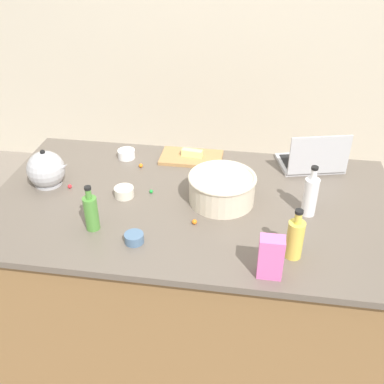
{
  "coord_description": "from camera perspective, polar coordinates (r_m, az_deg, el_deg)",
  "views": [
    {
      "loc": [
        0.26,
        -1.71,
        2.07
      ],
      "look_at": [
        0.0,
        0.0,
        0.95
      ],
      "focal_mm": 42.52,
      "sensor_mm": 36.0,
      "label": 1
    }
  ],
  "objects": [
    {
      "name": "bottle_oil",
      "position": [
        1.77,
        12.8,
        -5.68
      ],
      "size": [
        0.07,
        0.07,
        0.22
      ],
      "color": "#DBC64C",
      "rests_on": "island_counter"
    },
    {
      "name": "laptop",
      "position": [
        2.4,
        14.86,
        3.85
      ],
      "size": [
        0.35,
        0.3,
        0.22
      ],
      "color": "#B7B7BC",
      "rests_on": "island_counter"
    },
    {
      "name": "candy_2",
      "position": [
        2.25,
        -15.09,
        0.69
      ],
      "size": [
        0.02,
        0.02,
        0.02
      ],
      "primitive_type": "sphere",
      "color": "red",
      "rests_on": "island_counter"
    },
    {
      "name": "candy_3",
      "position": [
        2.15,
        -5.14,
        0.08
      ],
      "size": [
        0.02,
        0.02,
        0.02
      ],
      "primitive_type": "sphere",
      "color": "green",
      "rests_on": "island_counter"
    },
    {
      "name": "cutting_board",
      "position": [
        2.42,
        -0.08,
        4.35
      ],
      "size": [
        0.33,
        0.19,
        0.02
      ],
      "primitive_type": "cube",
      "color": "#AD7F4C",
      "rests_on": "island_counter"
    },
    {
      "name": "wall_back",
      "position": [
        3.76,
        4.85,
        20.97
      ],
      "size": [
        8.0,
        0.1,
        2.6
      ],
      "primitive_type": "cube",
      "color": "beige",
      "rests_on": "ground"
    },
    {
      "name": "mixing_bowl_large",
      "position": [
        2.05,
        3.77,
        0.51
      ],
      "size": [
        0.31,
        0.31,
        0.13
      ],
      "color": "beige",
      "rests_on": "island_counter"
    },
    {
      "name": "ramekin_wide",
      "position": [
        2.46,
        -8.23,
        4.75
      ],
      "size": [
        0.09,
        0.09,
        0.05
      ],
      "primitive_type": "cylinder",
      "color": "white",
      "rests_on": "island_counter"
    },
    {
      "name": "bottle_olive",
      "position": [
        1.92,
        -12.54,
        -2.48
      ],
      "size": [
        0.06,
        0.06,
        0.21
      ],
      "color": "#4C8C38",
      "rests_on": "island_counter"
    },
    {
      "name": "kettle",
      "position": [
        2.28,
        -17.82,
        2.67
      ],
      "size": [
        0.21,
        0.18,
        0.2
      ],
      "color": "#ADADB2",
      "rests_on": "island_counter"
    },
    {
      "name": "bottle_vinegar",
      "position": [
        2.02,
        14.62,
        -0.43
      ],
      "size": [
        0.06,
        0.06,
        0.24
      ],
      "color": "white",
      "rests_on": "island_counter"
    },
    {
      "name": "candy_4",
      "position": [
        1.94,
        0.31,
        -3.76
      ],
      "size": [
        0.02,
        0.02,
        0.02
      ],
      "primitive_type": "sphere",
      "color": "orange",
      "rests_on": "island_counter"
    },
    {
      "name": "candy_5",
      "position": [
        2.36,
        -6.45,
        3.31
      ],
      "size": [
        0.02,
        0.02,
        0.02
      ],
      "primitive_type": "sphere",
      "color": "orange",
      "rests_on": "island_counter"
    },
    {
      "name": "ramekin_small",
      "position": [
        2.13,
        -8.51,
        0.0
      ],
      "size": [
        0.09,
        0.09,
        0.05
      ],
      "primitive_type": "cylinder",
      "color": "beige",
      "rests_on": "island_counter"
    },
    {
      "name": "candy_0",
      "position": [
        2.11,
        3.75,
        -0.53
      ],
      "size": [
        0.02,
        0.02,
        0.02
      ],
      "primitive_type": "sphere",
      "color": "blue",
      "rests_on": "island_counter"
    },
    {
      "name": "island_counter",
      "position": [
        2.36,
        0.0,
        -10.21
      ],
      "size": [
        1.86,
        1.05,
        0.9
      ],
      "color": "olive",
      "rests_on": "ground"
    },
    {
      "name": "ground_plane",
      "position": [
        2.69,
        0.0,
        -17.24
      ],
      "size": [
        12.0,
        12.0,
        0.0
      ],
      "primitive_type": "plane",
      "color": "slate"
    },
    {
      "name": "butter_stick_left",
      "position": [
        2.41,
        0.02,
        4.91
      ],
      "size": [
        0.11,
        0.05,
        0.04
      ],
      "primitive_type": "cube",
      "rotation": [
        0.0,
        0.0,
        -0.13
      ],
      "color": "#F4E58C",
      "rests_on": "cutting_board"
    },
    {
      "name": "candy_bag",
      "position": [
        1.67,
        9.85,
        -8.06
      ],
      "size": [
        0.09,
        0.06,
        0.17
      ],
      "primitive_type": "cube",
      "color": "pink",
      "rests_on": "island_counter"
    },
    {
      "name": "ramekin_medium",
      "position": [
        1.85,
        -7.27,
        -5.75
      ],
      "size": [
        0.08,
        0.08,
        0.04
      ],
      "primitive_type": "cylinder",
      "color": "slate",
      "rests_on": "island_counter"
    }
  ]
}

